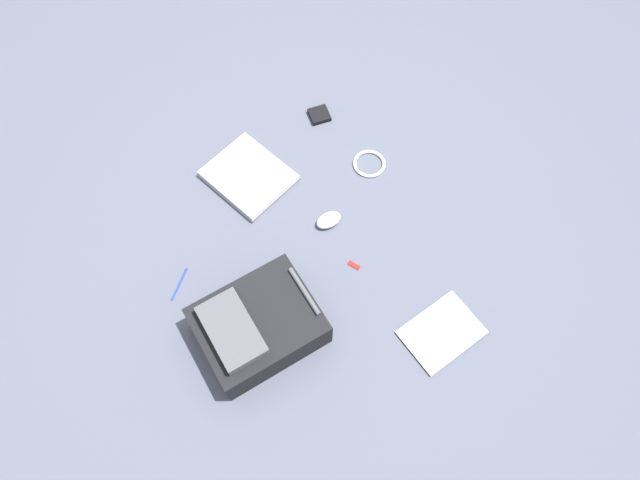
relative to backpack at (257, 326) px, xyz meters
The scene contains 9 objects.
ground_plane 0.42m from the backpack, 129.64° to the left, with size 3.81×3.81×0.00m, color #4C5160.
backpack is the anchor object (origin of this frame).
laptop 0.64m from the backpack, 166.91° to the left, with size 0.40×0.38×0.03m.
book_manual 0.63m from the backpack, 70.67° to the left, with size 0.25×0.30×0.01m.
computer_mouse 0.50m from the backpack, 131.27° to the left, with size 0.06×0.10×0.04m, color silver.
cable_coil 0.81m from the backpack, 130.27° to the left, with size 0.13×0.13×0.01m, color silver.
pen_black 0.35m from the backpack, 140.77° to the right, with size 0.01×0.01×0.13m, color #1933B2.
earbud_pouch 0.96m from the backpack, 148.09° to the left, with size 0.08×0.08×0.02m, color black.
usb_stick 0.43m from the backpack, 107.87° to the left, with size 0.02×0.05×0.01m, color #B21919.
Camera 1 is at (0.88, -0.31, 1.92)m, focal length 32.23 mm.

